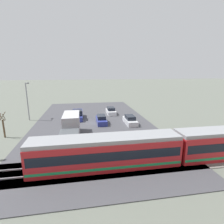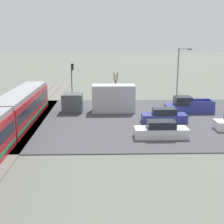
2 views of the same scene
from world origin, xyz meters
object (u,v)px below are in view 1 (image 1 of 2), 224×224
object	(u,v)px
pickup_truck	(77,115)
sedan_car_1	(101,120)
street_tree	(3,126)
box_truck	(71,128)
sedan_car_2	(111,111)
sedan_car_0	(130,120)
light_rail_tram	(177,147)
street_lamp_near_crossing	(27,99)

from	to	relation	value
pickup_truck	sedan_car_1	bearing A→B (deg)	140.12
street_tree	sedan_car_1	bearing A→B (deg)	-162.90
box_truck	street_tree	bearing A→B (deg)	-10.65
sedan_car_2	street_tree	size ratio (longest dim) A/B	1.16
box_truck	sedan_car_1	xyz separation A→B (m)	(-5.03, -6.35, -0.87)
box_truck	pickup_truck	world-z (taller)	box_truck
pickup_truck	sedan_car_2	size ratio (longest dim) A/B	1.26
pickup_truck	sedan_car_0	bearing A→B (deg)	152.64
light_rail_tram	street_tree	size ratio (longest dim) A/B	7.89
sedan_car_1	street_tree	world-z (taller)	street_tree
street_tree	sedan_car_2	bearing A→B (deg)	-147.60
pickup_truck	sedan_car_2	xyz separation A→B (m)	(-7.30, -2.94, -0.10)
sedan_car_0	light_rail_tram	bearing A→B (deg)	-84.37
light_rail_tram	sedan_car_2	xyz separation A→B (m)	(3.62, -21.63, -0.93)
sedan_car_1	sedan_car_0	bearing A→B (deg)	-13.66
sedan_car_0	sedan_car_2	world-z (taller)	sedan_car_0
light_rail_tram	sedan_car_1	xyz separation A→B (m)	(6.49, -15.00, -0.93)
pickup_truck	street_tree	bearing A→B (deg)	38.65
light_rail_tram	box_truck	world-z (taller)	light_rail_tram
sedan_car_0	sedan_car_1	world-z (taller)	sedan_car_0
light_rail_tram	pickup_truck	bearing A→B (deg)	-59.70
sedan_car_0	street_lamp_near_crossing	xyz separation A→B (m)	(18.93, -5.99, 3.57)
sedan_car_0	street_tree	xyz separation A→B (m)	(19.87, 3.28, 1.03)
light_rail_tram	sedan_car_0	xyz separation A→B (m)	(1.36, -13.75, -0.92)
sedan_car_0	street_tree	size ratio (longest dim) A/B	1.24
sedan_car_0	street_lamp_near_crossing	world-z (taller)	street_lamp_near_crossing
pickup_truck	street_tree	distance (m)	13.22
street_tree	street_lamp_near_crossing	xyz separation A→B (m)	(-0.94, -9.27, 2.54)
light_rail_tram	street_lamp_near_crossing	bearing A→B (deg)	-44.22
light_rail_tram	sedan_car_1	world-z (taller)	light_rail_tram
street_lamp_near_crossing	sedan_car_0	bearing A→B (deg)	162.43
sedan_car_1	street_lamp_near_crossing	bearing A→B (deg)	161.02
box_truck	street_tree	xyz separation A→B (m)	(9.69, -1.82, 0.17)
box_truck	pickup_truck	size ratio (longest dim) A/B	1.53
sedan_car_1	sedan_car_2	distance (m)	7.23
light_rail_tram	pickup_truck	world-z (taller)	light_rail_tram
sedan_car_2	sedan_car_0	bearing A→B (deg)	-73.96
pickup_truck	street_tree	world-z (taller)	street_tree
box_truck	street_lamp_near_crossing	bearing A→B (deg)	-51.73
box_truck	pickup_truck	bearing A→B (deg)	-93.43
sedan_car_0	sedan_car_2	size ratio (longest dim) A/B	1.07
box_truck	sedan_car_1	size ratio (longest dim) A/B	1.84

